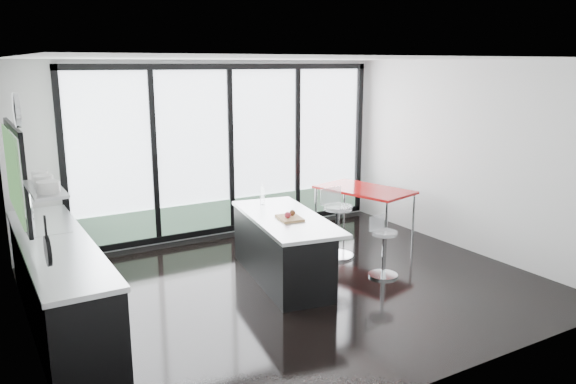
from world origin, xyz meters
TOP-DOWN VIEW (x-y plane):
  - floor at (0.00, 0.00)m, footprint 6.00×5.00m
  - ceiling at (0.00, 0.00)m, footprint 6.00×5.00m
  - wall_back at (0.27, 2.47)m, footprint 6.00×0.09m
  - wall_front at (0.00, -2.50)m, footprint 6.00×0.00m
  - wall_left at (-2.97, 0.27)m, footprint 0.26×5.00m
  - wall_right at (3.00, 0.00)m, footprint 0.00×5.00m
  - counter_cabinets at (-2.67, 0.40)m, footprint 0.69×3.24m
  - island at (0.00, 0.31)m, footprint 1.19×2.16m
  - bar_stool_near at (1.20, -0.31)m, footprint 0.46×0.46m
  - bar_stool_far at (1.12, 0.63)m, footprint 0.52×0.52m
  - red_table at (2.06, 1.22)m, footprint 1.21×1.66m

SIDE VIEW (x-z plane):
  - floor at x=0.00m, z-range 0.00..0.00m
  - bar_stool_near at x=1.20m, z-range 0.00..0.62m
  - bar_stool_far at x=1.12m, z-range 0.00..0.77m
  - red_table at x=2.06m, z-range 0.00..0.80m
  - island at x=0.00m, z-range -0.12..0.97m
  - counter_cabinets at x=-2.67m, z-range -0.22..1.14m
  - wall_back at x=0.27m, z-range -0.13..2.67m
  - wall_front at x=0.00m, z-range 0.00..2.80m
  - wall_right at x=3.00m, z-range 0.00..2.80m
  - wall_left at x=-2.97m, z-range 0.16..2.96m
  - ceiling at x=0.00m, z-range 2.80..2.80m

